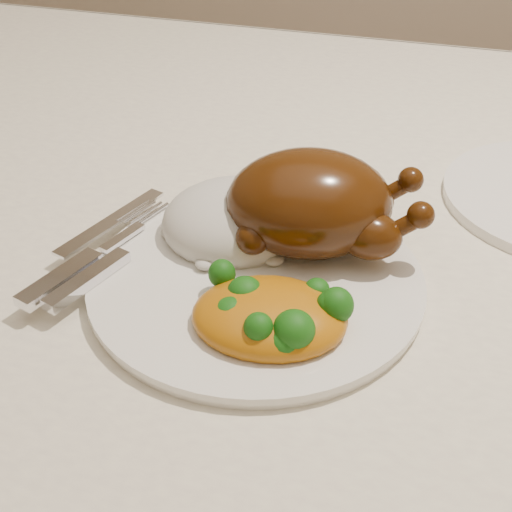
# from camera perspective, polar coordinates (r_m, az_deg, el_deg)

# --- Properties ---
(dining_table) EXTENTS (1.60, 0.90, 0.76)m
(dining_table) POSITION_cam_1_polar(r_m,az_deg,el_deg) (0.75, 8.97, -3.43)
(dining_table) COLOR brown
(dining_table) RESTS_ON floor
(tablecloth) EXTENTS (1.73, 1.03, 0.18)m
(tablecloth) POSITION_cam_1_polar(r_m,az_deg,el_deg) (0.71, 9.50, 1.20)
(tablecloth) COLOR beige
(tablecloth) RESTS_ON dining_table
(dinner_plate) EXTENTS (0.36, 0.36, 0.01)m
(dinner_plate) POSITION_cam_1_polar(r_m,az_deg,el_deg) (0.59, 0.00, -2.06)
(dinner_plate) COLOR white
(dinner_plate) RESTS_ON tablecloth
(roast_chicken) EXTENTS (0.18, 0.14, 0.09)m
(roast_chicken) POSITION_cam_1_polar(r_m,az_deg,el_deg) (0.60, 4.66, 4.21)
(roast_chicken) COLOR #452107
(roast_chicken) RESTS_ON dinner_plate
(rice_mound) EXTENTS (0.16, 0.16, 0.07)m
(rice_mound) POSITION_cam_1_polar(r_m,az_deg,el_deg) (0.63, -1.70, 2.72)
(rice_mound) COLOR silver
(rice_mound) RESTS_ON dinner_plate
(mac_and_cheese) EXTENTS (0.13, 0.11, 0.05)m
(mac_and_cheese) POSITION_cam_1_polar(r_m,az_deg,el_deg) (0.53, 1.50, -4.86)
(mac_and_cheese) COLOR #C4750C
(mac_and_cheese) RESTS_ON dinner_plate
(cutlery) EXTENTS (0.07, 0.20, 0.01)m
(cutlery) POSITION_cam_1_polar(r_m,az_deg,el_deg) (0.61, -13.17, -0.29)
(cutlery) COLOR silver
(cutlery) RESTS_ON dinner_plate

